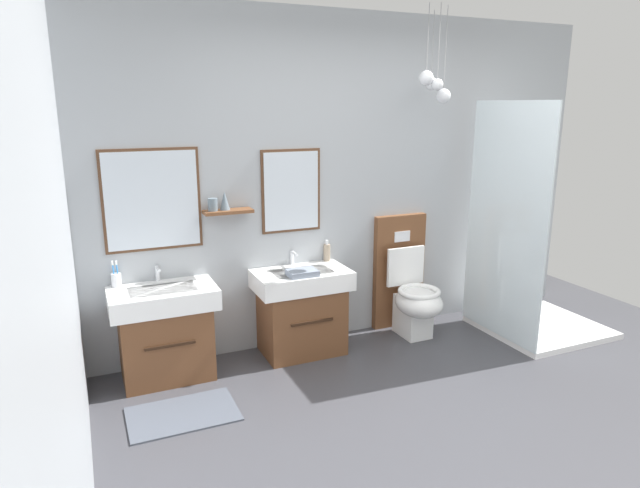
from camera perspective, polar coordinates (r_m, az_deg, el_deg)
ground_plane at (r=3.63m, az=16.58°, el=-19.44°), size 5.69×5.01×0.10m
wall_back at (r=4.61m, az=2.78°, el=6.54°), size 4.49×0.65×2.62m
wall_left at (r=2.33m, az=-26.06°, el=-2.49°), size 0.12×3.81×2.62m
bath_mat at (r=3.80m, az=-13.86°, el=-16.55°), size 0.68×0.44×0.01m
vanity_sink_left at (r=4.17m, az=-15.59°, el=-8.47°), size 0.73×0.47×0.67m
tap_on_left_sink at (r=4.20m, az=-16.27°, el=-2.74°), size 0.03×0.13×0.11m
vanity_sink_right at (r=4.41m, az=-1.96°, el=-6.66°), size 0.73×0.47×0.67m
tap_on_right_sink at (r=4.44m, az=-2.80°, el=-1.26°), size 0.03×0.13×0.11m
toilet at (r=4.83m, az=9.06°, el=-4.70°), size 0.48×0.62×1.00m
toothbrush_cup at (r=4.17m, az=-20.14°, el=-3.41°), size 0.07×0.07×0.19m
soap_dispenser at (r=4.55m, az=0.71°, el=-0.84°), size 0.06×0.06×0.17m
folded_hand_towel at (r=4.17m, az=-1.82°, el=-2.97°), size 0.22×0.16×0.04m
shower_tray at (r=5.05m, az=20.46°, el=-4.33°), size 0.98×0.89×1.95m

